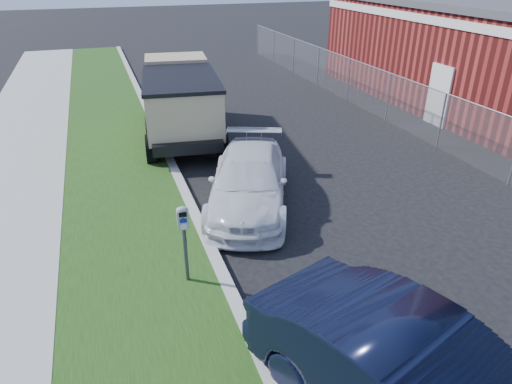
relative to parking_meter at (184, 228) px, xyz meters
name	(u,v)px	position (x,y,z in m)	size (l,w,h in m)	color
ground	(331,242)	(3.26, 0.42, -1.27)	(120.00, 120.00, 0.00)	black
streetside	(63,238)	(-2.30, 2.42, -1.21)	(6.12, 50.00, 0.15)	gray
chainlink_fence	(390,88)	(9.26, 7.42, -0.01)	(0.06, 30.06, 30.00)	slate
brick_building	(500,51)	(15.26, 8.42, 0.85)	(9.20, 14.20, 4.17)	maroon
parking_meter	(184,228)	(0.00, 0.00, 0.00)	(0.23, 0.16, 1.56)	#3F4247
white_wagon	(249,179)	(2.14, 2.75, -0.61)	(1.87, 4.60, 1.33)	silver
dump_truck	(180,97)	(1.54, 8.42, 0.07)	(3.08, 6.32, 2.38)	black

